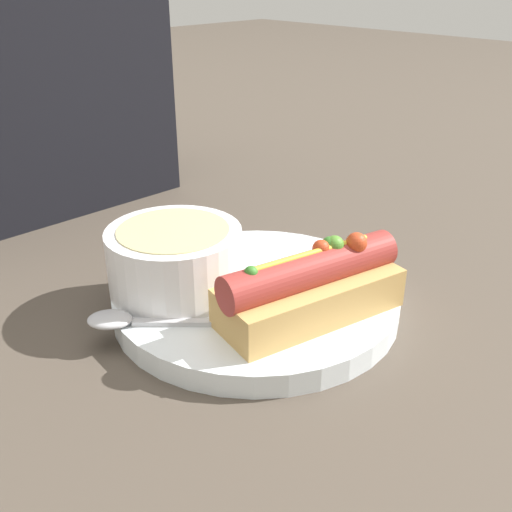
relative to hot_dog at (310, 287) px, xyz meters
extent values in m
plane|color=#4C4238|center=(0.00, 0.06, -0.04)|extent=(4.00, 4.00, 0.00)
cylinder|color=white|center=(0.00, 0.06, -0.03)|extent=(0.24, 0.24, 0.02)
cube|color=tan|center=(0.00, 0.00, -0.01)|extent=(0.16, 0.09, 0.03)
cylinder|color=#9E332D|center=(0.00, 0.00, 0.01)|extent=(0.15, 0.06, 0.03)
sphere|color=#518C2D|center=(0.02, 0.00, 0.03)|extent=(0.02, 0.02, 0.02)
sphere|color=#387A28|center=(-0.05, 0.01, 0.03)|extent=(0.01, 0.01, 0.01)
sphere|color=#C63F1E|center=(0.04, -0.01, 0.03)|extent=(0.02, 0.02, 0.02)
sphere|color=#387A28|center=(0.02, 0.00, 0.03)|extent=(0.01, 0.01, 0.01)
sphere|color=#C63F1E|center=(0.01, 0.00, 0.03)|extent=(0.01, 0.01, 0.01)
cylinder|color=gold|center=(0.00, 0.00, 0.03)|extent=(0.10, 0.03, 0.01)
cylinder|color=white|center=(-0.05, 0.11, 0.00)|extent=(0.11, 0.11, 0.05)
cylinder|color=#D1C184|center=(-0.05, 0.11, 0.02)|extent=(0.09, 0.09, 0.01)
cube|color=#B7B7BC|center=(-0.06, 0.04, -0.02)|extent=(0.09, 0.09, 0.00)
ellipsoid|color=#B7B7BC|center=(-0.12, 0.10, -0.02)|extent=(0.04, 0.04, 0.01)
cube|color=black|center=(-0.03, 0.43, 0.17)|extent=(0.34, 0.15, 0.43)
camera|label=1|loc=(-0.31, -0.26, 0.23)|focal=42.00mm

